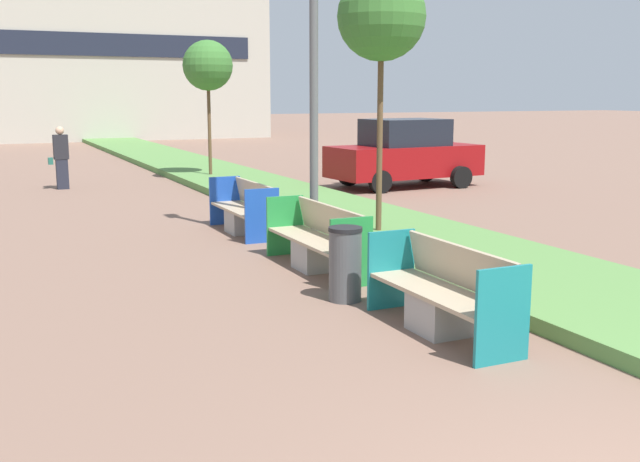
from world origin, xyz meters
name	(u,v)px	position (x,y,z in m)	size (l,w,h in m)	color
planter_grass_strip	(324,210)	(3.20, 12.00, 0.09)	(2.80, 120.00, 0.18)	#568442
building_backdrop	(111,57)	(4.00, 42.60, 4.65)	(17.20, 6.18, 9.31)	#B2AD9E
bench_teal_frame	(443,299)	(0.94, 4.19, 0.37)	(0.65, 2.12, 0.94)	#9E9B96
bench_green_frame	(318,244)	(0.94, 7.41, 0.37)	(0.65, 2.34, 0.94)	#9E9B96
bench_blue_frame	(244,213)	(0.94, 10.65, 0.37)	(0.65, 2.12, 0.94)	#9E9B96
litter_bin	(345,264)	(0.55, 5.74, 0.46)	(0.42, 0.42, 0.92)	#4C4F51
sapling_tree_near	(381,17)	(2.84, 8.99, 3.78)	(1.49, 1.49, 4.55)	brown
sapling_tree_far	(208,66)	(2.84, 19.20, 3.33)	(1.45, 1.45, 4.07)	brown
pedestrian_walking	(61,157)	(-1.39, 18.87, 0.85)	(0.53, 0.24, 1.68)	#232633
parked_car_distant	(405,154)	(7.23, 15.41, 0.91)	(4.32, 2.06, 1.86)	maroon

